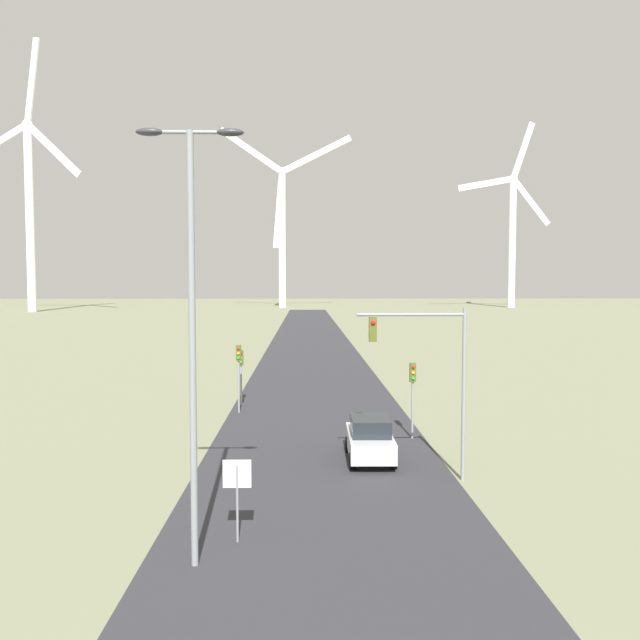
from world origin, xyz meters
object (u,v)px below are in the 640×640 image
(stop_sign_near, at_px, (237,485))
(traffic_light_mast_overhead, at_px, (428,360))
(traffic_light_post_near_left, at_px, (239,363))
(wind_turbine_left, at_px, (282,221))
(car_approaching, at_px, (370,439))
(wind_turbine_center, at_px, (512,227))
(traffic_light_post_near_right, at_px, (413,383))
(wind_turbine_far_left, at_px, (29,196))
(traffic_light_post_mid_left, at_px, (241,365))
(streetlamp, at_px, (192,302))

(stop_sign_near, bearing_deg, traffic_light_mast_overhead, 39.71)
(traffic_light_post_near_left, relative_size, wind_turbine_left, 0.07)
(car_approaching, distance_m, wind_turbine_center, 177.96)
(traffic_light_post_near_right, bearing_deg, wind_turbine_far_left, 119.45)
(traffic_light_post_near_right, bearing_deg, traffic_light_post_near_left, 145.34)
(traffic_light_post_mid_left, bearing_deg, traffic_light_post_near_right, -42.89)
(traffic_light_post_near_left, relative_size, car_approaching, 0.94)
(traffic_light_post_mid_left, xyz_separation_m, wind_turbine_center, (67.56, 153.57, 22.24))
(traffic_light_post_near_left, bearing_deg, car_approaching, -56.34)
(streetlamp, bearing_deg, traffic_light_mast_overhead, 42.56)
(traffic_light_post_near_left, bearing_deg, traffic_light_post_mid_left, 92.60)
(car_approaching, bearing_deg, wind_turbine_center, 69.77)
(stop_sign_near, height_order, traffic_light_post_near_right, traffic_light_post_near_right)
(stop_sign_near, bearing_deg, wind_turbine_left, 91.66)
(traffic_light_post_near_left, relative_size, wind_turbine_far_left, 0.06)
(stop_sign_near, bearing_deg, traffic_light_post_near_left, 95.91)
(traffic_light_post_near_left, bearing_deg, wind_turbine_left, 91.17)
(streetlamp, relative_size, traffic_light_mast_overhead, 1.74)
(wind_turbine_far_left, bearing_deg, traffic_light_post_near_left, -62.40)
(car_approaching, bearing_deg, stop_sign_near, -119.64)
(stop_sign_near, distance_m, wind_turbine_left, 176.12)
(traffic_light_mast_overhead, bearing_deg, streetlamp, -137.44)
(traffic_light_post_near_right, height_order, wind_turbine_left, wind_turbine_left)
(streetlamp, distance_m, wind_turbine_center, 188.13)
(streetlamp, height_order, stop_sign_near, streetlamp)
(wind_turbine_left, bearing_deg, traffic_light_post_mid_left, -88.85)
(traffic_light_post_near_left, height_order, wind_turbine_center, wind_turbine_center)
(streetlamp, height_order, wind_turbine_far_left, wind_turbine_far_left)
(traffic_light_post_near_left, relative_size, traffic_light_post_mid_left, 1.16)
(traffic_light_post_near_right, xyz_separation_m, traffic_light_post_mid_left, (-8.97, 8.33, -0.20))
(stop_sign_near, distance_m, traffic_light_mast_overhead, 8.92)
(stop_sign_near, bearing_deg, traffic_light_post_near_right, 59.06)
(car_approaching, distance_m, wind_turbine_far_left, 160.27)
(wind_turbine_far_left, bearing_deg, stop_sign_near, -64.74)
(streetlamp, bearing_deg, traffic_light_post_near_left, 92.65)
(traffic_light_post_mid_left, bearing_deg, wind_turbine_far_left, 117.97)
(traffic_light_post_near_left, distance_m, traffic_light_post_mid_left, 2.24)
(stop_sign_near, bearing_deg, wind_turbine_center, 69.30)
(traffic_light_post_mid_left, height_order, traffic_light_mast_overhead, traffic_light_mast_overhead)
(car_approaching, distance_m, wind_turbine_left, 168.40)
(traffic_light_post_mid_left, relative_size, traffic_light_mast_overhead, 0.52)
(streetlamp, distance_m, stop_sign_near, 5.51)
(streetlamp, height_order, car_approaching, streetlamp)
(traffic_light_post_near_right, relative_size, wind_turbine_center, 0.06)
(traffic_light_post_near_right, bearing_deg, car_approaching, -123.76)
(car_approaching, xyz_separation_m, wind_turbine_left, (-9.68, 166.17, 25.52))
(traffic_light_post_mid_left, bearing_deg, streetlamp, -87.36)
(traffic_light_post_near_right, height_order, car_approaching, traffic_light_post_near_right)
(stop_sign_near, height_order, traffic_light_post_mid_left, traffic_light_post_mid_left)
(wind_turbine_center, bearing_deg, stop_sign_near, -110.70)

